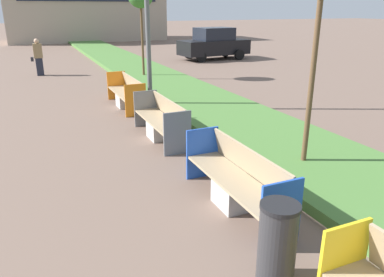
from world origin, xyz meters
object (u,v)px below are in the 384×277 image
Objects in this scene: litter_bin at (277,244)px; pedestrian_walking at (38,57)px; bench_blue_frame at (237,183)px; parked_car_distant at (214,44)px; bench_orange_frame at (127,95)px; bench_grey_frame at (162,123)px.

pedestrian_walking is at bearing 96.26° from litter_bin.
parked_car_distant reaches higher than bench_blue_frame.
bench_orange_frame is at bearing 90.00° from bench_blue_frame.
pedestrian_walking is at bearing 98.92° from bench_blue_frame.
bench_grey_frame is 5.27m from litter_bin.
parked_car_distant is at bearing 65.16° from litter_bin.
parked_car_distant is (9.96, 1.90, 0.07)m from pedestrian_walking.
litter_bin is (-0.48, -5.24, 0.12)m from bench_grey_frame.
bench_orange_frame is (0.00, 3.31, 0.00)m from bench_grey_frame.
bench_grey_frame is at bearing 90.02° from bench_blue_frame.
pedestrian_walking reaches higher than litter_bin.
bench_blue_frame is 1.44× the size of pedestrian_walking.
bench_blue_frame is 2.42× the size of litter_bin.
litter_bin is 19.57m from parked_car_distant.
litter_bin is 0.23× the size of parked_car_distant.
bench_blue_frame is 14.33m from pedestrian_walking.
pedestrian_walking is (-2.22, 14.15, 0.46)m from bench_blue_frame.
pedestrian_walking is 0.38× the size of parked_car_distant.
bench_blue_frame is 1.78m from litter_bin.
parked_car_distant is (7.74, 9.20, 0.54)m from bench_orange_frame.
bench_grey_frame is at bearing -90.02° from bench_orange_frame.
parked_car_distant is (7.74, 12.51, 0.54)m from bench_grey_frame.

